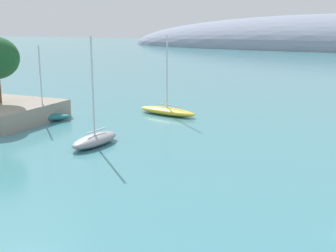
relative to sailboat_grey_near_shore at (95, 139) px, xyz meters
The scene contains 3 objects.
sailboat_grey_near_shore is the anchor object (origin of this frame).
sailboat_yellow_mid_mooring 16.26m from the sailboat_grey_near_shore, 88.81° to the left, with size 8.76×3.94×10.12m.
sailboat_teal_outer_mooring 13.46m from the sailboat_grey_near_shore, 150.84° to the left, with size 6.56×5.32×9.09m.
Camera 1 is at (12.83, -6.78, 11.62)m, focal length 46.90 mm.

